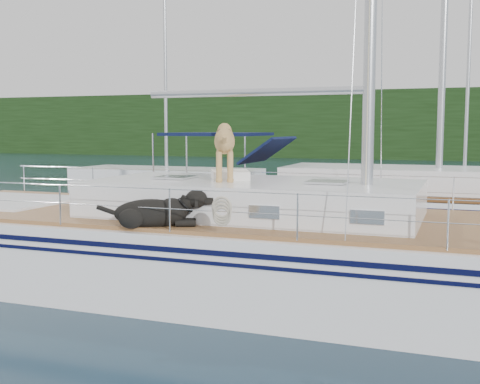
% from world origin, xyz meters
% --- Properties ---
extents(ground, '(120.00, 120.00, 0.00)m').
position_xyz_m(ground, '(0.00, 0.00, 0.00)').
color(ground, black).
rests_on(ground, ground).
extents(tree_line, '(90.00, 3.00, 6.00)m').
position_xyz_m(tree_line, '(0.00, 45.00, 3.00)').
color(tree_line, black).
rests_on(tree_line, ground).
extents(shore_bank, '(92.00, 1.00, 1.20)m').
position_xyz_m(shore_bank, '(0.00, 46.20, 0.60)').
color(shore_bank, '#595147').
rests_on(shore_bank, ground).
extents(main_sailboat, '(12.00, 3.94, 14.01)m').
position_xyz_m(main_sailboat, '(0.09, -0.01, 0.68)').
color(main_sailboat, white).
rests_on(main_sailboat, ground).
extents(neighbor_sailboat, '(11.00, 3.50, 13.30)m').
position_xyz_m(neighbor_sailboat, '(1.12, 5.74, 0.63)').
color(neighbor_sailboat, white).
rests_on(neighbor_sailboat, ground).
extents(bg_boat_west, '(8.00, 3.00, 11.65)m').
position_xyz_m(bg_boat_west, '(-8.00, 14.00, 0.45)').
color(bg_boat_west, white).
rests_on(bg_boat_west, ground).
extents(bg_boat_center, '(7.20, 3.00, 11.65)m').
position_xyz_m(bg_boat_center, '(4.00, 16.00, 0.45)').
color(bg_boat_center, white).
rests_on(bg_boat_center, ground).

